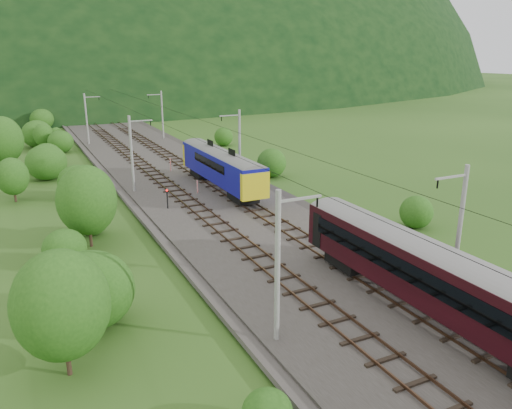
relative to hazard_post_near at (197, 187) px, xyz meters
name	(u,v)px	position (x,y,z in m)	size (l,w,h in m)	color
ground	(372,317)	(0.38, -28.27, -0.97)	(600.00, 600.00, 0.00)	#284A17
railbed	(286,254)	(0.38, -18.27, -0.82)	(14.00, 220.00, 0.30)	#38332D
track_left	(257,257)	(-2.02, -18.27, -0.60)	(2.40, 220.00, 0.27)	brown
track_right	(313,246)	(2.78, -18.27, -0.60)	(2.40, 220.00, 0.27)	brown
catenary_left	(132,152)	(-5.74, 3.73, 3.53)	(2.54, 192.28, 8.00)	gray
catenary_right	(239,143)	(6.50, 3.73, 3.53)	(2.54, 192.28, 8.00)	gray
overhead_wires	(288,162)	(0.38, -18.27, 6.13)	(4.83, 198.00, 0.03)	black
mountain_main	(43,82)	(0.38, 231.73, -0.97)	(504.00, 360.00, 244.00)	black
hazard_post_near	(197,187)	(0.00, 0.00, 0.00)	(0.14, 0.14, 1.34)	red
hazard_post_far	(171,164)	(0.47, 11.21, 0.13)	(0.17, 0.17, 1.60)	red
signal	(167,197)	(-4.39, -3.91, 0.43)	(0.21, 0.21, 1.87)	black
vegetation_left	(66,215)	(-13.88, -9.34, 1.66)	(13.90, 144.86, 7.00)	#245316
vegetation_right	(314,177)	(12.36, -3.13, 0.39)	(6.26, 94.07, 3.16)	#245316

